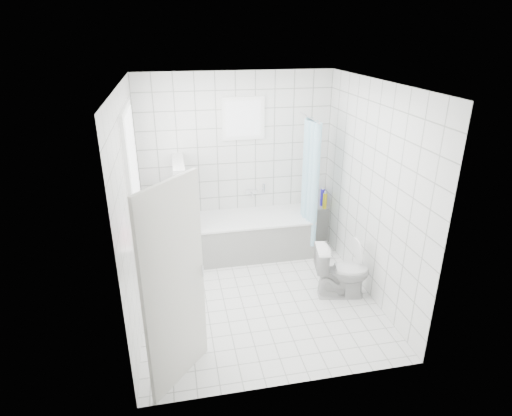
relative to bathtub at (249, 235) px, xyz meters
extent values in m
plane|color=white|center=(-0.11, -1.12, -0.29)|extent=(3.00, 3.00, 0.00)
plane|color=white|center=(-0.11, -1.12, 2.31)|extent=(3.00, 3.00, 0.00)
cube|color=white|center=(-0.11, 0.38, 1.01)|extent=(2.80, 0.02, 2.60)
cube|color=white|center=(-0.11, -2.62, 1.01)|extent=(2.80, 0.02, 2.60)
cube|color=white|center=(-1.51, -1.12, 1.01)|extent=(0.02, 3.00, 2.60)
cube|color=white|center=(1.29, -1.12, 1.01)|extent=(0.02, 3.00, 2.60)
cube|color=white|center=(-1.47, -0.82, 1.31)|extent=(0.01, 0.90, 1.40)
cube|color=white|center=(-0.01, 0.33, 1.66)|extent=(0.50, 0.01, 0.50)
cube|color=white|center=(-1.42, -0.82, 0.57)|extent=(0.18, 1.02, 0.08)
cube|color=silver|center=(-1.10, -2.30, 0.71)|extent=(0.55, 0.63, 2.00)
cube|color=white|center=(0.00, 0.00, -0.02)|extent=(1.78, 0.75, 0.55)
cube|color=white|center=(0.00, 0.00, 0.27)|extent=(1.80, 0.77, 0.03)
cube|color=white|center=(-0.96, -0.05, 0.46)|extent=(0.15, 0.85, 1.50)
cube|color=white|center=(1.14, 0.25, -0.02)|extent=(0.40, 0.24, 0.55)
imported|color=white|center=(0.92, -1.32, 0.05)|extent=(0.73, 0.50, 0.68)
cylinder|color=silver|center=(0.84, -0.02, 1.71)|extent=(0.02, 0.80, 0.02)
cube|color=silver|center=(0.10, 0.33, 0.56)|extent=(0.18, 0.06, 0.06)
imported|color=#CB65C3|center=(-1.41, -0.57, 0.71)|extent=(0.11, 0.11, 0.21)
imported|color=#37E9FB|center=(-1.41, -1.02, 0.71)|extent=(0.13, 0.12, 0.20)
imported|color=#FA6191|center=(-1.41, -1.17, 0.75)|extent=(0.13, 0.13, 0.28)
imported|color=white|center=(-1.41, -0.89, 0.68)|extent=(0.13, 0.13, 0.15)
cylinder|color=#291CE7|center=(1.22, 0.29, 0.39)|extent=(0.06, 0.06, 0.27)
cylinder|color=yellow|center=(1.21, 0.17, 0.38)|extent=(0.06, 0.06, 0.24)
cylinder|color=green|center=(1.07, 0.18, 0.37)|extent=(0.06, 0.06, 0.23)
camera|label=1|loc=(-1.03, -5.59, 2.83)|focal=30.00mm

